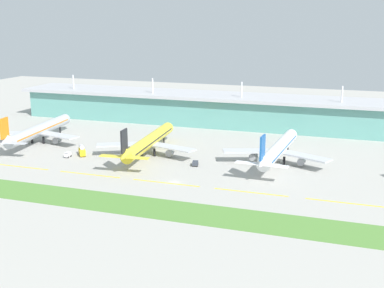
{
  "coord_description": "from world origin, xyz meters",
  "views": [
    {
      "loc": [
        69.27,
        -178.22,
        62.68
      ],
      "look_at": [
        -4.92,
        34.98,
        7.0
      ],
      "focal_mm": 47.66,
      "sensor_mm": 36.0,
      "label": 1
    }
  ],
  "objects_px": {
    "pushback_tug": "(195,163)",
    "fuel_truck": "(82,151)",
    "airliner_nearest": "(39,131)",
    "baggage_cart": "(68,155)",
    "airliner_far_middle": "(278,149)",
    "airliner_near_middle": "(149,142)"
  },
  "relations": [
    {
      "from": "airliner_far_middle",
      "to": "airliner_nearest",
      "type": "bearing_deg",
      "value": -178.99
    },
    {
      "from": "airliner_near_middle",
      "to": "baggage_cart",
      "type": "xyz_separation_m",
      "value": [
        -33.93,
        -16.26,
        -5.19
      ]
    },
    {
      "from": "airliner_nearest",
      "to": "pushback_tug",
      "type": "bearing_deg",
      "value": -8.56
    },
    {
      "from": "baggage_cart",
      "to": "fuel_truck",
      "type": "relative_size",
      "value": 0.5
    },
    {
      "from": "airliner_near_middle",
      "to": "airliner_far_middle",
      "type": "height_order",
      "value": "same"
    },
    {
      "from": "pushback_tug",
      "to": "baggage_cart",
      "type": "bearing_deg",
      "value": -173.87
    },
    {
      "from": "airliner_far_middle",
      "to": "pushback_tug",
      "type": "bearing_deg",
      "value": -154.74
    },
    {
      "from": "airliner_far_middle",
      "to": "pushback_tug",
      "type": "xyz_separation_m",
      "value": [
        -33.43,
        -15.77,
        -5.35
      ]
    },
    {
      "from": "pushback_tug",
      "to": "fuel_truck",
      "type": "xyz_separation_m",
      "value": [
        -55.96,
        -1.26,
        1.16
      ]
    },
    {
      "from": "airliner_near_middle",
      "to": "airliner_far_middle",
      "type": "xyz_separation_m",
      "value": [
        59.9,
        6.0,
        -0.0
      ]
    },
    {
      "from": "airliner_nearest",
      "to": "fuel_truck",
      "type": "height_order",
      "value": "airliner_nearest"
    },
    {
      "from": "airliner_nearest",
      "to": "airliner_far_middle",
      "type": "xyz_separation_m",
      "value": [
        123.73,
        2.18,
        -0.0
      ]
    },
    {
      "from": "pushback_tug",
      "to": "baggage_cart",
      "type": "xyz_separation_m",
      "value": [
        -60.41,
        -6.49,
        0.16
      ]
    },
    {
      "from": "airliner_nearest",
      "to": "fuel_truck",
      "type": "bearing_deg",
      "value": -23.38
    },
    {
      "from": "pushback_tug",
      "to": "airliner_far_middle",
      "type": "bearing_deg",
      "value": 25.26
    },
    {
      "from": "pushback_tug",
      "to": "fuel_truck",
      "type": "bearing_deg",
      "value": -178.71
    },
    {
      "from": "pushback_tug",
      "to": "airliner_nearest",
      "type": "bearing_deg",
      "value": 171.44
    },
    {
      "from": "airliner_far_middle",
      "to": "baggage_cart",
      "type": "xyz_separation_m",
      "value": [
        -93.84,
        -22.26,
        -5.19
      ]
    },
    {
      "from": "airliner_nearest",
      "to": "airliner_near_middle",
      "type": "height_order",
      "value": "same"
    },
    {
      "from": "fuel_truck",
      "to": "airliner_near_middle",
      "type": "bearing_deg",
      "value": 20.51
    },
    {
      "from": "airliner_nearest",
      "to": "airliner_near_middle",
      "type": "xyz_separation_m",
      "value": [
        63.82,
        -3.82,
        0.0
      ]
    },
    {
      "from": "airliner_nearest",
      "to": "fuel_truck",
      "type": "distance_m",
      "value": 37.65
    }
  ]
}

